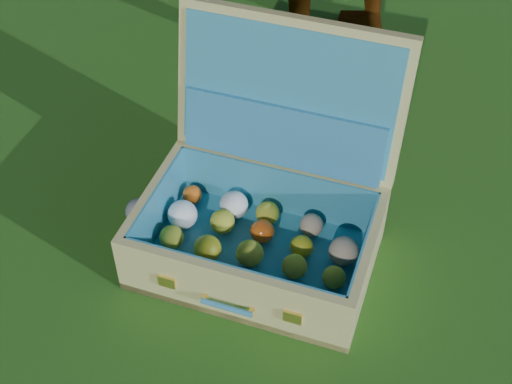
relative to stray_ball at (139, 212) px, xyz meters
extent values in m
plane|color=#215114|center=(0.43, 0.00, -0.04)|extent=(60.00, 60.00, 0.00)
sphere|color=teal|center=(0.00, 0.00, 0.00)|extent=(0.08, 0.08, 0.08)
cube|color=#D6C873|center=(0.32, -0.15, -0.03)|extent=(0.69, 0.57, 0.02)
cube|color=#D6C873|center=(0.26, -0.32, 0.05)|extent=(0.56, 0.22, 0.18)
cube|color=#D6C873|center=(0.38, 0.03, 0.05)|extent=(0.56, 0.22, 0.18)
cube|color=#D6C873|center=(0.05, -0.05, 0.05)|extent=(0.14, 0.34, 0.18)
cube|color=#D6C873|center=(0.59, -0.24, 0.05)|extent=(0.14, 0.34, 0.18)
cube|color=teal|center=(0.32, -0.15, -0.01)|extent=(0.63, 0.51, 0.01)
cube|color=teal|center=(0.26, -0.31, 0.06)|extent=(0.52, 0.19, 0.16)
cube|color=teal|center=(0.38, 0.02, 0.06)|extent=(0.52, 0.19, 0.16)
cube|color=teal|center=(0.06, -0.06, 0.06)|extent=(0.12, 0.33, 0.16)
cube|color=teal|center=(0.57, -0.24, 0.06)|extent=(0.12, 0.33, 0.16)
cube|color=#D6C873|center=(0.40, 0.09, 0.33)|extent=(0.60, 0.31, 0.39)
cube|color=teal|center=(0.40, 0.08, 0.33)|extent=(0.54, 0.26, 0.34)
cube|color=teal|center=(0.39, 0.05, 0.23)|extent=(0.52, 0.23, 0.17)
cube|color=#F2C659|center=(0.10, -0.28, 0.05)|extent=(0.04, 0.02, 0.03)
cube|color=#F2C659|center=(0.40, -0.39, 0.05)|extent=(0.04, 0.02, 0.03)
cylinder|color=teal|center=(0.25, -0.35, 0.04)|extent=(0.13, 0.06, 0.01)
cube|color=#F2C659|center=(0.19, -0.32, 0.04)|extent=(0.02, 0.02, 0.01)
cube|color=#F2C659|center=(0.30, -0.36, 0.04)|extent=(0.02, 0.02, 0.01)
sphere|color=white|center=(0.06, -0.20, 0.02)|extent=(0.06, 0.06, 0.06)
sphere|color=#E05612|center=(0.18, -0.24, 0.02)|extent=(0.07, 0.07, 0.07)
sphere|color=#0E1147|center=(0.27, -0.27, 0.03)|extent=(0.08, 0.08, 0.08)
sphere|color=red|center=(0.38, -0.30, 0.01)|extent=(0.04, 0.04, 0.04)
sphere|color=#0E1147|center=(0.49, -0.35, 0.02)|extent=(0.06, 0.06, 0.06)
sphere|color=gold|center=(0.10, -0.11, 0.02)|extent=(0.06, 0.06, 0.06)
sphere|color=#B1A917|center=(0.19, -0.16, 0.03)|extent=(0.07, 0.07, 0.07)
sphere|color=gold|center=(0.30, -0.17, 0.02)|extent=(0.07, 0.07, 0.07)
sphere|color=gold|center=(0.41, -0.21, 0.02)|extent=(0.06, 0.06, 0.06)
sphere|color=gold|center=(0.51, -0.25, 0.02)|extent=(0.06, 0.06, 0.06)
sphere|color=white|center=(0.12, -0.04, 0.03)|extent=(0.08, 0.08, 0.08)
sphere|color=gold|center=(0.23, -0.06, 0.02)|extent=(0.07, 0.07, 0.07)
sphere|color=#E05612|center=(0.33, -0.10, 0.02)|extent=(0.06, 0.06, 0.06)
sphere|color=#B1A917|center=(0.43, -0.15, 0.02)|extent=(0.06, 0.06, 0.06)
sphere|color=tan|center=(0.54, -0.17, 0.03)|extent=(0.08, 0.08, 0.08)
sphere|color=#E05612|center=(0.14, 0.05, 0.02)|extent=(0.05, 0.05, 0.05)
sphere|color=white|center=(0.26, 0.00, 0.03)|extent=(0.08, 0.08, 0.08)
sphere|color=gold|center=(0.35, -0.03, 0.02)|extent=(0.06, 0.06, 0.06)
sphere|color=tan|center=(0.46, -0.07, 0.02)|extent=(0.06, 0.06, 0.06)
camera|label=1|loc=(0.31, -1.35, 1.40)|focal=50.00mm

